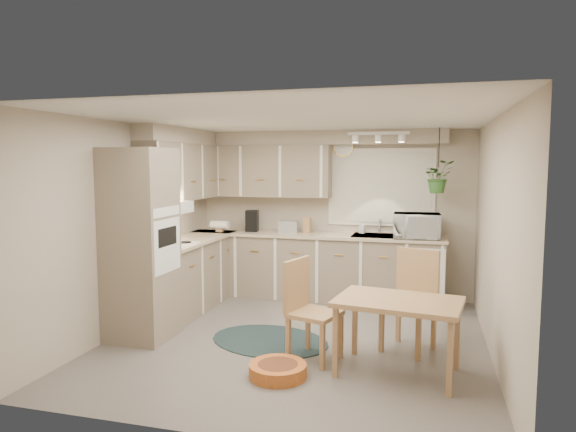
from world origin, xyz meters
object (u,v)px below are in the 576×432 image
object	(u,v)px
chair_left	(315,311)
pet_bed	(278,370)
braided_rug	(270,340)
microwave	(417,223)
dining_table	(398,337)
chair_back	(408,301)

from	to	relation	value
chair_left	pet_bed	world-z (taller)	chair_left
chair_left	pet_bed	distance (m)	0.70
braided_rug	microwave	xyz separation A→B (m)	(1.50, 1.81, 1.14)
dining_table	chair_back	world-z (taller)	chair_back
chair_left	microwave	distance (m)	2.47
chair_back	braided_rug	size ratio (longest dim) A/B	0.77
braided_rug	microwave	bearing A→B (deg)	50.37
chair_left	chair_back	bearing A→B (deg)	136.91
pet_bed	microwave	world-z (taller)	microwave
braided_rug	microwave	world-z (taller)	microwave
chair_left	braided_rug	distance (m)	0.86
microwave	chair_left	bearing A→B (deg)	-115.15
dining_table	pet_bed	distance (m)	1.14
chair_left	microwave	xyz separation A→B (m)	(0.91, 2.20, 0.65)
pet_bed	chair_left	bearing A→B (deg)	64.80
chair_back	braided_rug	xyz separation A→B (m)	(-1.47, -0.10, -0.51)
chair_left	braided_rug	xyz separation A→B (m)	(-0.59, 0.39, -0.49)
chair_left	chair_back	distance (m)	1.01
dining_table	pet_bed	world-z (taller)	dining_table
dining_table	braided_rug	world-z (taller)	dining_table
braided_rug	dining_table	bearing A→B (deg)	-20.54
dining_table	chair_back	bearing A→B (deg)	83.51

